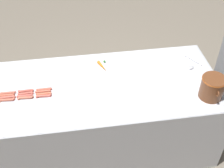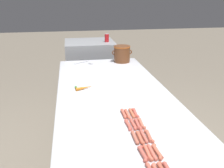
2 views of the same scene
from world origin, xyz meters
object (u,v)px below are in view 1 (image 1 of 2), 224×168
hot_dog_9 (43,91)px  hot_dog_14 (44,94)px  hot_dog_3 (26,91)px  hot_dog_2 (8,93)px  hot_dog_19 (44,96)px  serving_spoon (192,65)px  hot_dog_4 (44,89)px  hot_dog_17 (7,100)px  hot_dog_12 (7,97)px  carrot (102,66)px  hot_dog_13 (25,96)px  hot_dog_18 (25,98)px  hot_dog_7 (7,95)px  hot_dog_8 (26,93)px  bean_pot (212,87)px

hot_dog_9 → hot_dog_14: 0.04m
hot_dog_3 → hot_dog_2: bearing=-88.6°
hot_dog_19 → serving_spoon: size_ratio=0.58×
hot_dog_4 → hot_dog_17: size_ratio=1.00×
hot_dog_2 → hot_dog_12: same height
hot_dog_19 → carrot: bearing=120.9°
hot_dog_2 → hot_dog_19: (0.09, 0.32, 0.00)m
hot_dog_13 → hot_dog_18: same height
hot_dog_3 → hot_dog_13: (0.06, -0.01, 0.00)m
hot_dog_7 → hot_dog_9: 0.33m
hot_dog_3 → hot_dog_4: (0.00, 0.17, 0.00)m
hot_dog_14 → serving_spoon: bearing=98.2°
hot_dog_9 → hot_dog_19: bearing=5.7°
hot_dog_3 → hot_dog_19: bearing=60.5°
hot_dog_19 → hot_dog_8: bearing=-109.3°
hot_dog_4 → bean_pot: 1.52m
hot_dog_3 → hot_dog_18: same height
hot_dog_18 → hot_dog_19: bearing=89.9°
hot_dog_7 → hot_dog_17: size_ratio=1.00×
hot_dog_18 → hot_dog_8: bearing=-177.3°
hot_dog_3 → hot_dog_12: bearing=-68.5°
hot_dog_13 → serving_spoon: size_ratio=0.58×
hot_dog_4 → hot_dog_17: bearing=-74.4°
bean_pot → hot_dog_3: bearing=-100.5°
hot_dog_9 → serving_spoon: bearing=96.8°
hot_dog_8 → hot_dog_18: same height
hot_dog_7 → hot_dog_19: size_ratio=1.00×
hot_dog_4 → hot_dog_19: (0.09, -0.00, 0.00)m
hot_dog_9 → bean_pot: bearing=79.6°
hot_dog_4 → hot_dog_12: same height
bean_pot → serving_spoon: bearing=-179.1°
hot_dog_7 → serving_spoon: hot_dog_7 is taller
hot_dog_17 → hot_dog_18: (-0.00, 0.16, 0.00)m
hot_dog_4 → carrot: carrot is taller
hot_dog_7 → hot_dog_19: bearing=80.1°
hot_dog_9 → hot_dog_12: 0.32m
hot_dog_2 → hot_dog_4: same height
hot_dog_2 → hot_dog_17: (0.09, -0.00, 0.00)m
hot_dog_8 → hot_dog_9: size_ratio=1.00×
hot_dog_12 → hot_dog_19: size_ratio=1.00×
hot_dog_12 → hot_dog_9: bearing=95.9°
carrot → hot_dog_8: bearing=-68.7°
hot_dog_3 → hot_dog_8: bearing=0.6°
carrot → hot_dog_14: bearing=-61.1°
hot_dog_19 → carrot: 0.68m
hot_dog_3 → hot_dog_12: size_ratio=1.00×
bean_pot → carrot: size_ratio=1.54×
hot_dog_14 → hot_dog_19: 0.03m
hot_dog_3 → hot_dog_17: 0.19m
hot_dog_3 → hot_dog_18: 0.09m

